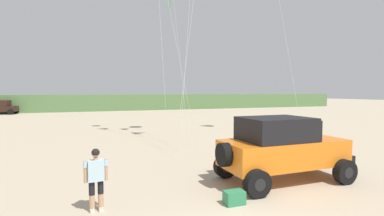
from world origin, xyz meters
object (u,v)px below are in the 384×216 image
jeep (282,147)px  distant_pickup (0,108)px  cooler_box (234,198)px  person_watching (96,176)px

jeep → distant_pickup: size_ratio=1.01×
jeep → cooler_box: jeep is taller
cooler_box → jeep: bearing=26.0°
jeep → person_watching: bearing=-176.7°
person_watching → distant_pickup: size_ratio=0.35×
jeep → distant_pickup: bearing=115.0°
cooler_box → person_watching: bearing=166.8°
jeep → cooler_box: size_ratio=8.67×
jeep → person_watching: 6.20m
person_watching → cooler_box: bearing=-13.7°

